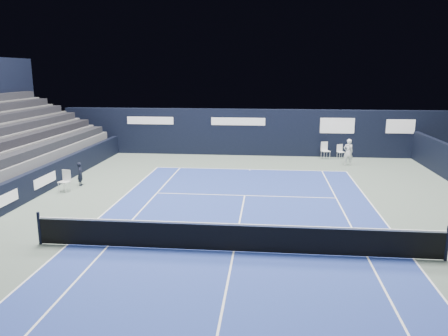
# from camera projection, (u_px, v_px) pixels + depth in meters

# --- Properties ---
(ground) EXTENTS (48.00, 48.00, 0.00)m
(ground) POSITION_uv_depth(u_px,v_px,m) (238.00, 230.00, 15.72)
(ground) COLOR #526157
(ground) RESTS_ON ground
(court_surface) EXTENTS (10.97, 23.77, 0.01)m
(court_surface) POSITION_uv_depth(u_px,v_px,m) (234.00, 252.00, 13.78)
(court_surface) COLOR navy
(court_surface) RESTS_ON ground
(folding_chair_back_a) EXTENTS (0.62, 0.61, 1.09)m
(folding_chair_back_a) POSITION_uv_depth(u_px,v_px,m) (325.00, 149.00, 28.38)
(folding_chair_back_a) COLOR white
(folding_chair_back_a) RESTS_ON ground
(folding_chair_back_b) EXTENTS (0.51, 0.50, 0.91)m
(folding_chair_back_b) POSITION_uv_depth(u_px,v_px,m) (340.00, 150.00, 28.51)
(folding_chair_back_b) COLOR white
(folding_chair_back_b) RESTS_ON ground
(line_judge_chair) EXTENTS (0.53, 0.52, 1.02)m
(line_judge_chair) POSITION_uv_depth(u_px,v_px,m) (65.00, 179.00, 20.63)
(line_judge_chair) COLOR silver
(line_judge_chair) RESTS_ON ground
(line_judge) EXTENTS (0.36, 0.47, 1.17)m
(line_judge) POSITION_uv_depth(u_px,v_px,m) (80.00, 174.00, 21.69)
(line_judge) COLOR black
(line_judge) RESTS_ON ground
(court_markings) EXTENTS (11.03, 23.83, 0.00)m
(court_markings) POSITION_uv_depth(u_px,v_px,m) (234.00, 252.00, 13.78)
(court_markings) COLOR white
(court_markings) RESTS_ON court_surface
(tennis_net) EXTENTS (12.90, 0.10, 1.10)m
(tennis_net) POSITION_uv_depth(u_px,v_px,m) (234.00, 237.00, 13.67)
(tennis_net) COLOR black
(tennis_net) RESTS_ON ground
(back_sponsor_wall) EXTENTS (26.00, 0.63, 3.10)m
(back_sponsor_wall) POSITION_uv_depth(u_px,v_px,m) (253.00, 132.00, 29.46)
(back_sponsor_wall) COLOR black
(back_sponsor_wall) RESTS_ON ground
(side_barrier_left) EXTENTS (0.33, 22.00, 1.20)m
(side_barrier_left) POSITION_uv_depth(u_px,v_px,m) (41.00, 180.00, 20.38)
(side_barrier_left) COLOR black
(side_barrier_left) RESTS_ON ground
(tennis_player) EXTENTS (0.64, 0.85, 1.59)m
(tennis_player) POSITION_uv_depth(u_px,v_px,m) (348.00, 152.00, 26.40)
(tennis_player) COLOR white
(tennis_player) RESTS_ON ground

